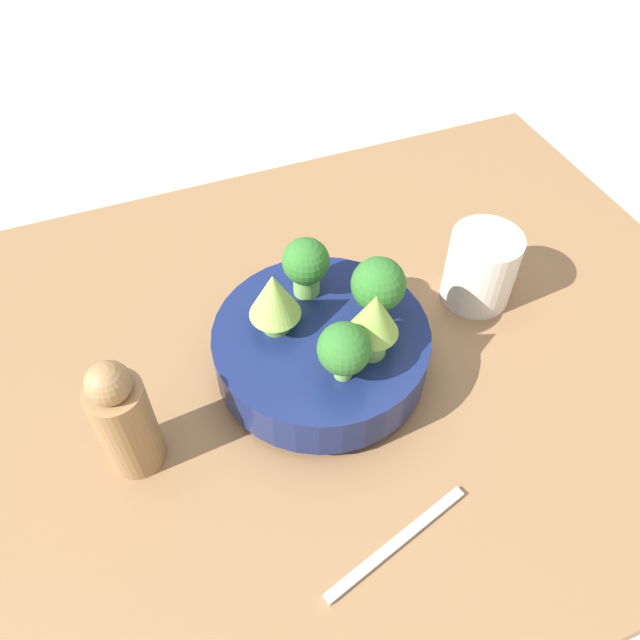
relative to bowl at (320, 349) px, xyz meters
name	(u,v)px	position (x,y,z in m)	size (l,w,h in m)	color
ground_plane	(316,382)	(0.00, 0.02, -0.08)	(6.00, 6.00, 0.00)	beige
table	(316,371)	(0.00, 0.02, -0.06)	(1.01, 0.74, 0.05)	olive
bowl	(320,349)	(0.00, 0.00, 0.00)	(0.23, 0.23, 0.07)	navy
romanesco_piece_far	(274,298)	(-0.04, 0.02, 0.07)	(0.05, 0.05, 0.08)	#609347
romanesco_piece_near	(374,320)	(0.04, -0.04, 0.08)	(0.05, 0.05, 0.08)	#7AB256
broccoli_floret_back	(306,264)	(0.01, 0.06, 0.07)	(0.05, 0.05, 0.07)	#7AB256
broccoli_floret_front	(344,350)	(0.00, -0.06, 0.07)	(0.05, 0.05, 0.07)	#7AB256
broccoli_floret_right	(378,286)	(0.06, 0.00, 0.08)	(0.06, 0.06, 0.08)	#609347
cup	(481,268)	(0.22, 0.04, 0.01)	(0.08, 0.08, 0.09)	silver
pepper_mill	(124,419)	(-0.21, -0.03, 0.03)	(0.05, 0.05, 0.15)	#997047
fork	(397,543)	(-0.01, -0.21, -0.04)	(0.16, 0.06, 0.01)	#B2B2B7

